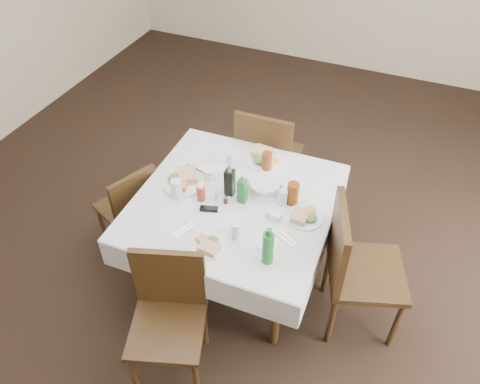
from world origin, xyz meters
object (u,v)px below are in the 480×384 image
(water_n, at_px, (231,159))
(bread_basket, at_px, (265,187))
(oil_cruet_dark, at_px, (230,181))
(coffee_mug, at_px, (210,175))
(green_bottle, at_px, (268,247))
(chair_north, at_px, (267,154))
(water_w, at_px, (177,189))
(water_e, at_px, (283,197))
(chair_east, at_px, (353,263))
(oil_cruet_green, at_px, (242,190))
(water_s, at_px, (236,230))
(chair_south, at_px, (169,309))
(dining_table, at_px, (235,208))
(chair_west, at_px, (131,205))
(ketchup_bottle, at_px, (201,193))

(water_n, xyz_separation_m, bread_basket, (0.33, -0.17, -0.02))
(oil_cruet_dark, xyz_separation_m, coffee_mug, (-0.19, 0.07, -0.07))
(bread_basket, height_order, green_bottle, green_bottle)
(oil_cruet_dark, bearing_deg, coffee_mug, 158.81)
(chair_north, bearing_deg, water_w, -109.59)
(water_e, distance_m, bread_basket, 0.18)
(water_w, xyz_separation_m, coffee_mug, (0.13, 0.24, -0.02))
(chair_east, distance_m, coffee_mug, 1.15)
(water_n, height_order, bread_basket, water_n)
(oil_cruet_green, bearing_deg, bread_basket, 56.15)
(water_e, relative_size, green_bottle, 0.42)
(water_s, xyz_separation_m, water_e, (0.17, 0.40, -0.00))
(water_w, bearing_deg, chair_south, -66.97)
(water_n, bearing_deg, dining_table, -62.48)
(chair_east, height_order, chair_west, chair_east)
(chair_west, xyz_separation_m, oil_cruet_green, (0.89, 0.09, 0.40))
(chair_east, height_order, oil_cruet_green, chair_east)
(water_n, relative_size, ketchup_bottle, 0.86)
(chair_south, bearing_deg, dining_table, 84.17)
(oil_cruet_green, bearing_deg, dining_table, -169.05)
(chair_north, relative_size, coffee_mug, 6.70)
(ketchup_bottle, bearing_deg, chair_south, -79.94)
(oil_cruet_green, xyz_separation_m, green_bottle, (0.34, -0.42, 0.02))
(chair_north, bearing_deg, oil_cruet_green, -82.33)
(water_e, bearing_deg, water_s, -112.82)
(bread_basket, xyz_separation_m, ketchup_bottle, (-0.37, -0.25, 0.02))
(chair_north, distance_m, green_bottle, 1.32)
(water_s, relative_size, green_bottle, 0.44)
(chair_east, bearing_deg, green_bottle, -145.40)
(water_e, bearing_deg, water_w, -163.03)
(chair_north, relative_size, chair_south, 1.08)
(water_e, bearing_deg, dining_table, -163.61)
(oil_cruet_green, relative_size, green_bottle, 0.87)
(water_n, distance_m, water_s, 0.72)
(water_n, height_order, oil_cruet_dark, oil_cruet_dark)
(coffee_mug, bearing_deg, chair_north, 74.22)
(bread_basket, distance_m, oil_cruet_dark, 0.25)
(dining_table, height_order, oil_cruet_green, oil_cruet_green)
(water_n, bearing_deg, chair_west, -147.92)
(oil_cruet_green, distance_m, ketchup_bottle, 0.28)
(chair_south, relative_size, water_n, 8.26)
(water_w, bearing_deg, water_n, 65.85)
(chair_west, bearing_deg, water_e, 8.46)
(chair_north, xyz_separation_m, green_bottle, (0.45, -1.21, 0.31))
(chair_south, height_order, bread_basket, chair_south)
(dining_table, relative_size, water_s, 11.42)
(water_s, xyz_separation_m, oil_cruet_dark, (-0.20, 0.36, 0.05))
(bread_basket, bearing_deg, chair_south, -103.70)
(dining_table, distance_m, green_bottle, 0.60)
(chair_north, relative_size, chair_west, 1.22)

